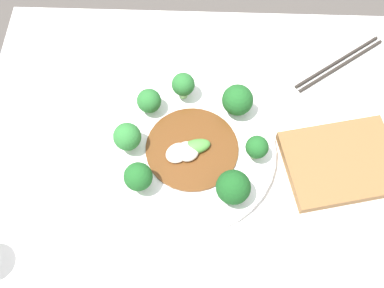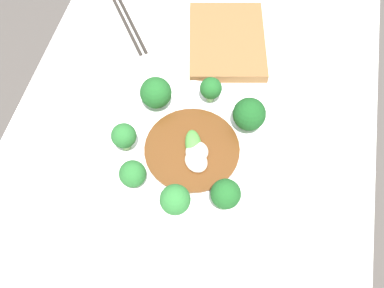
% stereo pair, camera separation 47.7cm
% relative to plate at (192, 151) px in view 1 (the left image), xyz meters
% --- Properties ---
extents(ground_plane, '(8.00, 8.00, 0.00)m').
position_rel_plate_xyz_m(ground_plane, '(-0.04, -0.01, -0.72)').
color(ground_plane, '#4C4742').
extents(table, '(0.89, 0.67, 0.71)m').
position_rel_plate_xyz_m(table, '(-0.04, -0.01, -0.36)').
color(table, silver).
rests_on(table, ground_plane).
extents(plate, '(0.31, 0.31, 0.02)m').
position_rel_plate_xyz_m(plate, '(0.00, 0.00, 0.00)').
color(plate, white).
rests_on(plate, table).
extents(broccoli_west, '(0.04, 0.04, 0.05)m').
position_rel_plate_xyz_m(broccoli_west, '(-0.11, 0.01, 0.04)').
color(broccoli_west, '#89B76B').
rests_on(broccoli_west, plate).
extents(broccoli_northeast, '(0.05, 0.05, 0.06)m').
position_rel_plate_xyz_m(broccoli_northeast, '(0.09, 0.07, 0.05)').
color(broccoli_northeast, '#7AAD5B').
rests_on(broccoli_northeast, plate).
extents(broccoli_southwest, '(0.06, 0.06, 0.06)m').
position_rel_plate_xyz_m(broccoli_southwest, '(-0.08, -0.09, 0.04)').
color(broccoli_southwest, '#89B76B').
rests_on(broccoli_southwest, plate).
extents(broccoli_northwest, '(0.06, 0.06, 0.07)m').
position_rel_plate_xyz_m(broccoli_northwest, '(-0.07, 0.09, 0.05)').
color(broccoli_northwest, '#89B76B').
rests_on(broccoli_northwest, plate).
extents(broccoli_southeast, '(0.05, 0.05, 0.05)m').
position_rel_plate_xyz_m(broccoli_southeast, '(0.08, -0.08, 0.04)').
color(broccoli_southeast, '#7AAD5B').
rests_on(broccoli_southeast, plate).
extents(broccoli_east, '(0.05, 0.05, 0.06)m').
position_rel_plate_xyz_m(broccoli_east, '(0.11, -0.00, 0.05)').
color(broccoli_east, '#70A356').
rests_on(broccoli_east, plate).
extents(broccoli_south, '(0.04, 0.04, 0.06)m').
position_rel_plate_xyz_m(broccoli_south, '(0.02, -0.11, 0.05)').
color(broccoli_south, '#89B76B').
rests_on(broccoli_south, plate).
extents(stirfry_center, '(0.17, 0.17, 0.02)m').
position_rel_plate_xyz_m(stirfry_center, '(0.00, 0.00, 0.02)').
color(stirfry_center, '#5B3314').
rests_on(stirfry_center, plate).
extents(chopsticks, '(0.19, 0.15, 0.01)m').
position_rel_plate_xyz_m(chopsticks, '(-0.30, -0.21, -0.01)').
color(chopsticks, '#2D2823').
rests_on(chopsticks, table).
extents(cutting_board, '(0.23, 0.19, 0.02)m').
position_rel_plate_xyz_m(cutting_board, '(-0.27, 0.01, 0.00)').
color(cutting_board, brown).
rests_on(cutting_board, table).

